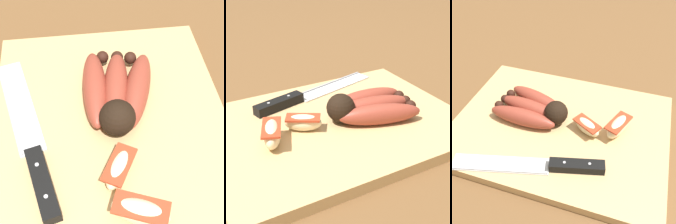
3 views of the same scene
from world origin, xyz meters
TOP-DOWN VIEW (x-y plane):
  - ground_plane at (0.00, 0.00)m, footprint 6.00×6.00m
  - cutting_board at (0.01, 0.01)m, footprint 0.45×0.33m
  - banana_bunch at (0.07, -0.00)m, footprint 0.17×0.12m
  - chefs_knife at (-0.01, 0.11)m, footprint 0.28×0.10m
  - apple_wedge_near at (-0.05, 0.01)m, footprint 0.07×0.05m
  - apple_wedge_middle at (-0.11, -0.01)m, footprint 0.05×0.07m

SIDE VIEW (x-z plane):
  - ground_plane at x=0.00m, z-range 0.00..0.00m
  - cutting_board at x=0.01m, z-range 0.00..0.02m
  - chefs_knife at x=-0.01m, z-range 0.02..0.04m
  - apple_wedge_near at x=-0.05m, z-range 0.02..0.05m
  - apple_wedge_middle at x=-0.11m, z-range 0.02..0.06m
  - banana_bunch at x=0.07m, z-range 0.01..0.07m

